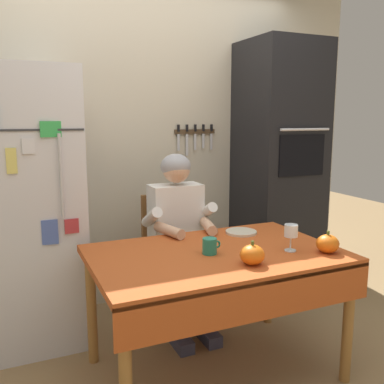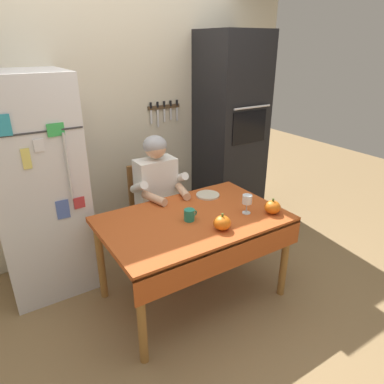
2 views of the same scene
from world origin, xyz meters
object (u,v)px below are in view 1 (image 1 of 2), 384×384
dining_table (217,267)px  wine_glass (291,232)px  seated_person (179,228)px  pumpkin_medium (328,244)px  chair_behind_person (170,251)px  refrigerator (27,209)px  coffee_mug (210,246)px  pumpkin_large (252,255)px  serving_tray (241,232)px  wall_oven (278,170)px

dining_table → wine_glass: wine_glass is taller
dining_table → seated_person: seated_person is taller
seated_person → pumpkin_medium: size_ratio=9.76×
chair_behind_person → wine_glass: (0.38, -0.93, 0.34)m
refrigerator → coffee_mug: (0.90, -0.88, -0.12)m
pumpkin_large → seated_person: bearing=94.0°
chair_behind_person → coffee_mug: chair_behind_person is taller
serving_tray → chair_behind_person: bearing=122.4°
pumpkin_medium → wine_glass: bearing=147.4°
coffee_mug → pumpkin_large: (0.12, -0.24, 0.01)m
pumpkin_large → pumpkin_medium: (0.49, -0.00, -0.00)m
refrigerator → serving_tray: bearing=-24.6°
wall_oven → dining_table: size_ratio=1.50×
dining_table → pumpkin_large: 0.29m
wine_glass → pumpkin_medium: 0.21m
pumpkin_large → serving_tray: 0.60m
wine_glass → refrigerator: bearing=142.7°
chair_behind_person → coffee_mug: 0.84m
refrigerator → dining_table: refrigerator is taller
chair_behind_person → serving_tray: size_ratio=4.54×
wall_oven → seated_person: bearing=-162.9°
coffee_mug → pumpkin_medium: size_ratio=0.85×
coffee_mug → serving_tray: coffee_mug is taller
seated_person → coffee_mug: seated_person is taller
seated_person → wall_oven: bearing=17.1°
refrigerator → dining_table: bearing=-42.9°
refrigerator → chair_behind_person: 1.04m
seated_person → chair_behind_person: bearing=90.0°
wall_oven → pumpkin_large: wall_oven is taller
pumpkin_large → serving_tray: (0.25, 0.54, -0.04)m
chair_behind_person → serving_tray: chair_behind_person is taller
coffee_mug → wall_oven: bearing=40.1°
pumpkin_medium → pumpkin_large: bearing=179.5°
refrigerator → pumpkin_medium: bearing=-36.8°
dining_table → serving_tray: bearing=42.1°
wall_oven → chair_behind_person: bearing=-172.8°
seated_person → serving_tray: size_ratio=6.08×
wine_glass → pumpkin_large: wine_glass is taller
serving_tray → pumpkin_large: bearing=-115.1°
dining_table → seated_person: (0.02, 0.60, 0.08)m
seated_person → pumpkin_large: 0.85m
coffee_mug → serving_tray: (0.38, 0.30, -0.04)m
refrigerator → pumpkin_medium: refrigerator is taller
dining_table → serving_tray: serving_tray is taller
chair_behind_person → pumpkin_medium: (0.55, -1.04, 0.28)m
coffee_mug → pumpkin_large: 0.27m
serving_tray → dining_table: bearing=-137.9°
wall_oven → wine_glass: size_ratio=13.58×
seated_person → pumpkin_medium: 1.02m
chair_behind_person → pumpkin_large: bearing=-86.7°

